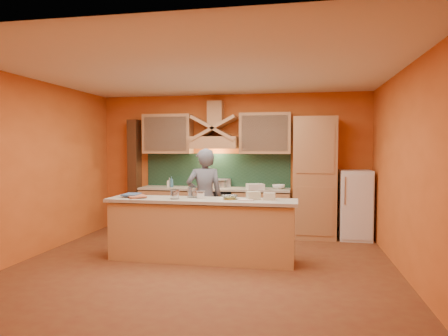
% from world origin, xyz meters
% --- Properties ---
extents(floor, '(5.50, 5.00, 0.01)m').
position_xyz_m(floor, '(0.00, 0.00, 0.00)').
color(floor, brown).
rests_on(floor, ground).
extents(ceiling, '(5.50, 5.00, 0.01)m').
position_xyz_m(ceiling, '(0.00, 0.00, 2.80)').
color(ceiling, white).
rests_on(ceiling, wall_back).
extents(wall_back, '(5.50, 0.02, 2.80)m').
position_xyz_m(wall_back, '(0.00, 2.50, 1.40)').
color(wall_back, orange).
rests_on(wall_back, floor).
extents(wall_front, '(5.50, 0.02, 2.80)m').
position_xyz_m(wall_front, '(0.00, -2.50, 1.40)').
color(wall_front, orange).
rests_on(wall_front, floor).
extents(wall_left, '(0.02, 5.00, 2.80)m').
position_xyz_m(wall_left, '(-2.75, 0.00, 1.40)').
color(wall_left, orange).
rests_on(wall_left, floor).
extents(wall_right, '(0.02, 5.00, 2.80)m').
position_xyz_m(wall_right, '(2.75, 0.00, 1.40)').
color(wall_right, orange).
rests_on(wall_right, floor).
extents(base_cabinet_left, '(1.10, 0.60, 0.86)m').
position_xyz_m(base_cabinet_left, '(-1.25, 2.20, 0.43)').
color(base_cabinet_left, tan).
rests_on(base_cabinet_left, floor).
extents(base_cabinet_right, '(1.10, 0.60, 0.86)m').
position_xyz_m(base_cabinet_right, '(0.65, 2.20, 0.43)').
color(base_cabinet_right, tan).
rests_on(base_cabinet_right, floor).
extents(counter_top, '(3.00, 0.62, 0.04)m').
position_xyz_m(counter_top, '(-0.30, 2.20, 0.90)').
color(counter_top, '#BBB19E').
rests_on(counter_top, base_cabinet_left).
extents(stove, '(0.60, 0.58, 0.90)m').
position_xyz_m(stove, '(-0.30, 2.20, 0.45)').
color(stove, black).
rests_on(stove, floor).
extents(backsplash, '(3.00, 0.03, 0.70)m').
position_xyz_m(backsplash, '(-0.30, 2.48, 1.25)').
color(backsplash, '#163224').
rests_on(backsplash, wall_back).
extents(range_hood, '(0.92, 0.50, 0.24)m').
position_xyz_m(range_hood, '(-0.30, 2.25, 1.82)').
color(range_hood, tan).
rests_on(range_hood, wall_back).
extents(hood_chimney, '(0.30, 0.30, 0.50)m').
position_xyz_m(hood_chimney, '(-0.30, 2.35, 2.40)').
color(hood_chimney, tan).
rests_on(hood_chimney, wall_back).
extents(upper_cabinet_left, '(1.00, 0.35, 0.80)m').
position_xyz_m(upper_cabinet_left, '(-1.30, 2.33, 2.00)').
color(upper_cabinet_left, tan).
rests_on(upper_cabinet_left, wall_back).
extents(upper_cabinet_right, '(1.00, 0.35, 0.80)m').
position_xyz_m(upper_cabinet_right, '(0.70, 2.33, 2.00)').
color(upper_cabinet_right, tan).
rests_on(upper_cabinet_right, wall_back).
extents(pantry_column, '(0.80, 0.60, 2.30)m').
position_xyz_m(pantry_column, '(1.65, 2.20, 1.15)').
color(pantry_column, tan).
rests_on(pantry_column, floor).
extents(fridge, '(0.58, 0.60, 1.30)m').
position_xyz_m(fridge, '(2.40, 2.20, 0.65)').
color(fridge, white).
rests_on(fridge, floor).
extents(trim_column_left, '(0.20, 0.30, 2.30)m').
position_xyz_m(trim_column_left, '(-2.05, 2.35, 1.15)').
color(trim_column_left, '#472816').
rests_on(trim_column_left, floor).
extents(island_body, '(2.80, 0.55, 0.88)m').
position_xyz_m(island_body, '(-0.10, 0.30, 0.44)').
color(island_body, tan).
rests_on(island_body, floor).
extents(island_top, '(2.90, 0.62, 0.05)m').
position_xyz_m(island_top, '(-0.10, 0.30, 0.92)').
color(island_top, '#BBB19E').
rests_on(island_top, island_body).
extents(person, '(0.72, 0.58, 1.71)m').
position_xyz_m(person, '(-0.23, 1.08, 0.85)').
color(person, slate).
rests_on(person, floor).
extents(pot_large, '(0.30, 0.30, 0.17)m').
position_xyz_m(pot_large, '(-0.37, 2.09, 0.99)').
color(pot_large, silver).
rests_on(pot_large, stove).
extents(pot_small, '(0.20, 0.20, 0.14)m').
position_xyz_m(pot_small, '(-0.18, 2.30, 0.97)').
color(pot_small, '#B1B1B8').
rests_on(pot_small, stove).
extents(soap_bottle_a, '(0.09, 0.09, 0.19)m').
position_xyz_m(soap_bottle_a, '(-1.23, 2.20, 1.01)').
color(soap_bottle_a, white).
rests_on(soap_bottle_a, counter_top).
extents(soap_bottle_b, '(0.11, 0.11, 0.22)m').
position_xyz_m(soap_bottle_b, '(-1.19, 2.17, 1.03)').
color(soap_bottle_b, '#32688B').
rests_on(soap_bottle_b, counter_top).
extents(bowl_back, '(0.31, 0.31, 0.08)m').
position_xyz_m(bowl_back, '(0.97, 2.26, 0.96)').
color(bowl_back, white).
rests_on(bowl_back, counter_top).
extents(dish_rack, '(0.38, 0.34, 0.11)m').
position_xyz_m(dish_rack, '(0.54, 2.00, 0.98)').
color(dish_rack, white).
rests_on(dish_rack, counter_top).
extents(book_lower, '(0.41, 0.44, 0.03)m').
position_xyz_m(book_lower, '(-1.23, 0.20, 0.96)').
color(book_lower, '#BD6443').
rests_on(book_lower, island_top).
extents(book_upper, '(0.26, 0.35, 0.03)m').
position_xyz_m(book_upper, '(-1.37, 0.35, 0.98)').
color(book_upper, '#3D5B88').
rests_on(book_upper, island_top).
extents(jar_large, '(0.20, 0.20, 0.16)m').
position_xyz_m(jar_large, '(-0.28, 0.46, 1.02)').
color(jar_large, white).
rests_on(jar_large, island_top).
extents(jar_small, '(0.14, 0.14, 0.14)m').
position_xyz_m(jar_small, '(-0.49, 0.22, 1.02)').
color(jar_small, white).
rests_on(jar_small, island_top).
extents(kitchen_scale, '(0.14, 0.14, 0.09)m').
position_xyz_m(kitchen_scale, '(-0.12, 0.36, 0.99)').
color(kitchen_scale, white).
rests_on(kitchen_scale, island_top).
extents(mixing_bowl, '(0.31, 0.31, 0.06)m').
position_xyz_m(mixing_bowl, '(0.33, 0.34, 0.98)').
color(mixing_bowl, silver).
rests_on(mixing_bowl, island_top).
extents(cloth, '(0.22, 0.17, 0.01)m').
position_xyz_m(cloth, '(0.60, 0.26, 0.95)').
color(cloth, beige).
rests_on(cloth, island_top).
extents(grocery_bag_a, '(0.23, 0.21, 0.12)m').
position_xyz_m(grocery_bag_a, '(0.69, 0.37, 1.01)').
color(grocery_bag_a, beige).
rests_on(grocery_bag_a, island_top).
extents(grocery_bag_b, '(0.18, 0.14, 0.11)m').
position_xyz_m(grocery_bag_b, '(0.93, 0.36, 1.00)').
color(grocery_bag_b, beige).
rests_on(grocery_bag_b, island_top).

